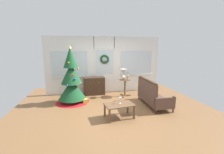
% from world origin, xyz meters
% --- Properties ---
extents(ground_plane, '(6.76, 6.76, 0.00)m').
position_xyz_m(ground_plane, '(0.00, 0.00, 0.00)').
color(ground_plane, brown).
extents(back_wall_with_door, '(5.20, 0.19, 2.55)m').
position_xyz_m(back_wall_with_door, '(0.00, 2.08, 1.28)').
color(back_wall_with_door, white).
rests_on(back_wall_with_door, ground).
extents(christmas_tree, '(1.25, 1.25, 2.14)m').
position_xyz_m(christmas_tree, '(-1.41, 0.94, 0.80)').
color(christmas_tree, '#4C331E').
rests_on(christmas_tree, ground).
extents(dresser_cabinet, '(0.92, 0.47, 0.78)m').
position_xyz_m(dresser_cabinet, '(-0.51, 1.79, 0.39)').
color(dresser_cabinet, '#3D281C').
rests_on(dresser_cabinet, ground).
extents(settee_sofa, '(0.74, 1.63, 0.96)m').
position_xyz_m(settee_sofa, '(1.41, 0.08, 0.38)').
color(settee_sofa, '#3D281C').
rests_on(settee_sofa, ground).
extents(side_table, '(0.50, 0.48, 0.73)m').
position_xyz_m(side_table, '(0.76, 1.30, 0.52)').
color(side_table, brown).
rests_on(side_table, ground).
extents(table_lamp, '(0.28, 0.28, 0.44)m').
position_xyz_m(table_lamp, '(0.70, 1.34, 1.02)').
color(table_lamp, silver).
rests_on(table_lamp, side_table).
extents(flower_vase, '(0.11, 0.10, 0.35)m').
position_xyz_m(flower_vase, '(0.86, 1.24, 0.85)').
color(flower_vase, tan).
rests_on(flower_vase, side_table).
extents(coffee_table, '(0.91, 0.64, 0.42)m').
position_xyz_m(coffee_table, '(0.02, -0.69, 0.36)').
color(coffee_table, brown).
rests_on(coffee_table, ground).
extents(wine_glass, '(0.08, 0.08, 0.20)m').
position_xyz_m(wine_glass, '(0.06, -0.64, 0.56)').
color(wine_glass, silver).
rests_on(wine_glass, coffee_table).
extents(gift_box, '(0.17, 0.15, 0.17)m').
position_xyz_m(gift_box, '(-0.94, 0.73, 0.08)').
color(gift_box, '#D8C64C').
rests_on(gift_box, ground).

